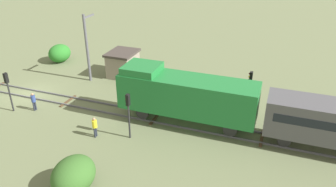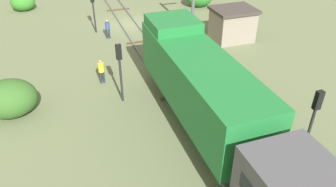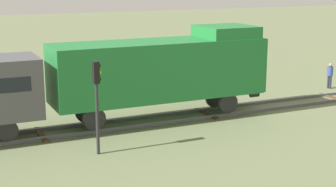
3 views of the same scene
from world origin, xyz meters
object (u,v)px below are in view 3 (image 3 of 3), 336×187
at_px(locomotive, 163,68).
at_px(worker_by_signal, 220,78).
at_px(traffic_signal_mid, 191,57).
at_px(worker_near_track, 330,74).
at_px(traffic_signal_far, 97,90).

height_order(locomotive, worker_by_signal, locomotive).
relative_size(traffic_signal_mid, worker_near_track, 2.21).
relative_size(locomotive, traffic_signal_mid, 3.08).
bearing_deg(locomotive, worker_by_signal, -54.54).
distance_m(traffic_signal_mid, worker_near_track, 10.11).
distance_m(locomotive, worker_by_signal, 7.45).
xyz_separation_m(worker_near_track, worker_by_signal, (1.80, 7.36, 0.00)).
bearing_deg(worker_near_track, traffic_signal_far, 78.16).
bearing_deg(traffic_signal_mid, worker_by_signal, -72.69).
distance_m(worker_near_track, worker_by_signal, 7.58).
height_order(traffic_signal_mid, worker_near_track, traffic_signal_mid).
relative_size(worker_near_track, worker_by_signal, 1.00).
xyz_separation_m(locomotive, worker_near_track, (2.40, -13.26, -1.78)).
relative_size(traffic_signal_far, worker_near_track, 2.32).
xyz_separation_m(traffic_signal_far, worker_near_track, (6.00, -17.91, -1.76)).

